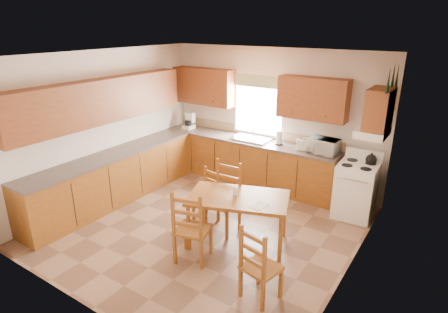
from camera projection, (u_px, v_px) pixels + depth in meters
The scene contains 35 objects.
floor at pixel (206, 226), 6.10m from camera, with size 4.50×4.50×0.00m, color #846147.
ceiling at pixel (203, 56), 5.18m from camera, with size 4.50×4.50×0.00m, color #92592F.
wall_left at pixel (105, 126), 6.81m from camera, with size 4.50×4.50×0.00m, color beige.
wall_right at pixel (356, 181), 4.47m from camera, with size 4.50×4.50×0.00m, color beige.
wall_back at pixel (272, 118), 7.40m from camera, with size 4.50×4.50×0.00m, color beige.
wall_front at pixel (76, 205), 3.87m from camera, with size 4.50×4.50×0.00m, color beige.
lower_cab_back at pixel (247, 161), 7.67m from camera, with size 3.75×0.60×0.88m, color brown.
lower_cab_left at pixel (115, 178), 6.84m from camera, with size 0.60×3.60×0.88m, color brown.
counter_back at pixel (248, 140), 7.51m from camera, with size 3.75×0.63×0.04m, color brown.
counter_left at pixel (112, 155), 6.69m from camera, with size 0.63×3.60×0.04m, color brown.
backsplash at pixel (255, 131), 7.70m from camera, with size 3.75×0.01×0.18m, color tan.
upper_cab_back_left at pixel (204, 86), 7.91m from camera, with size 1.41×0.33×0.75m, color brown.
upper_cab_back_right at pixel (313, 98), 6.65m from camera, with size 1.25×0.33×0.75m, color brown.
upper_cab_left at pixel (101, 101), 6.43m from camera, with size 0.33×3.60×0.75m, color brown.
upper_cab_stove at pixel (379, 109), 5.66m from camera, with size 0.33×0.62×0.62m, color brown.
range_hood at pixel (372, 132), 5.82m from camera, with size 0.44×0.62×0.12m, color white.
window_frame at pixel (258, 106), 7.47m from camera, with size 1.13×0.02×1.18m, color white.
window_pane at pixel (258, 106), 7.46m from camera, with size 1.05×0.01×1.10m, color white.
window_valance at pixel (258, 81), 7.27m from camera, with size 1.19×0.01×0.24m, color #406331.
sink_basin at pixel (251, 139), 7.46m from camera, with size 0.75×0.45×0.04m, color silver.
pine_decal_a at pixel (389, 80), 5.18m from camera, with size 0.22×0.22×0.36m, color #19411F.
pine_decal_b at pixel (394, 75), 5.42m from camera, with size 0.22×0.22×0.36m, color #19411F.
pine_decal_c at pixel (397, 75), 5.68m from camera, with size 0.22×0.22×0.36m, color #19411F.
stove at pixel (355, 191), 6.30m from camera, with size 0.62×0.64×0.91m, color white.
coffeemaker at pixel (189, 120), 8.19m from camera, with size 0.22×0.26×0.37m, color white.
paper_towel at pixel (279, 138), 7.14m from camera, with size 0.11×0.11×0.27m, color white.
toaster at pixel (303, 144), 6.87m from camera, with size 0.24×0.15×0.19m, color white.
microwave at pixel (324, 146), 6.65m from camera, with size 0.46×0.33×0.28m, color white.
dining_table at pixel (238, 220), 5.53m from camera, with size 1.43×0.82×0.76m, color brown.
chair_near_left at pixel (193, 225), 5.09m from camera, with size 0.45×0.43×1.07m, color brown.
chair_near_right at pixel (261, 263), 4.37m from camera, with size 0.41×0.39×0.97m, color brown.
chair_far_left at pixel (206, 196), 6.16m from camera, with size 0.37×0.35×0.87m, color brown.
chair_far_right at pixel (222, 199), 5.80m from camera, with size 0.47×0.44×1.11m, color brown.
table_paper at pixel (259, 205), 5.13m from camera, with size 0.19×0.25×0.00m, color white.
table_card at pixel (236, 191), 5.41m from camera, with size 0.09×0.02×0.13m, color white.
Camera 1 is at (3.20, -4.29, 3.14)m, focal length 30.00 mm.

